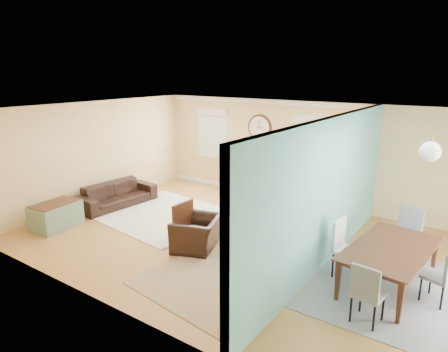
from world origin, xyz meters
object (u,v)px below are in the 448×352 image
at_px(dining_table, 391,268).
at_px(credenza, 339,213).
at_px(sofa, 117,194).
at_px(green_chair, 293,197).
at_px(eames_chair, 197,233).

bearing_deg(dining_table, credenza, 44.91).
relative_size(sofa, green_chair, 2.90).
bearing_deg(eames_chair, sofa, -123.91).
distance_m(eames_chair, dining_table, 3.45).
distance_m(sofa, eames_chair, 3.32).
bearing_deg(credenza, eames_chair, -129.00).
height_order(eames_chair, credenza, credenza).
height_order(eames_chair, green_chair, green_chair).
bearing_deg(dining_table, sofa, 93.88).
bearing_deg(credenza, sofa, -162.85).
distance_m(eames_chair, credenza, 3.07).
relative_size(eames_chair, credenza, 0.69).
xyz_separation_m(eames_chair, green_chair, (0.54, 3.09, 0.01)).
bearing_deg(sofa, credenza, -68.71).
bearing_deg(eames_chair, credenza, 120.85).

